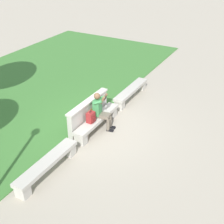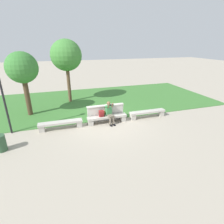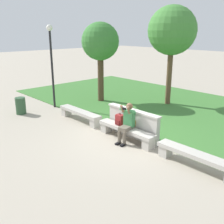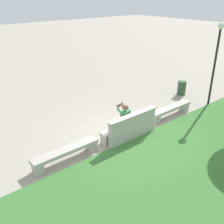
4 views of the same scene
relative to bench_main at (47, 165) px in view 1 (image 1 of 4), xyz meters
The scene contains 8 objects.
ground_plane 2.67m from the bench_main, ahead, with size 80.00×80.00×0.00m, color #A89E8C.
grass_strip 5.13m from the bench_main, 58.79° to the left, with size 19.66×8.00×0.03m, color #3D7533.
bench_main is the anchor object (origin of this frame).
bench_near 2.65m from the bench_main, ahead, with size 2.35×0.40×0.45m.
bench_mid 5.31m from the bench_main, ahead, with size 2.35×0.40×0.45m.
backrest_wall_with_plaque 2.68m from the bench_main, ahead, with size 2.25×0.24×1.01m.
person_photographer 2.81m from the bench_main, ahead, with size 0.52×0.76×1.32m.
backpack 2.34m from the bench_main, ahead, with size 0.28×0.24×0.43m.
Camera 1 is at (-7.71, -4.86, 5.85)m, focal length 50.00 mm.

